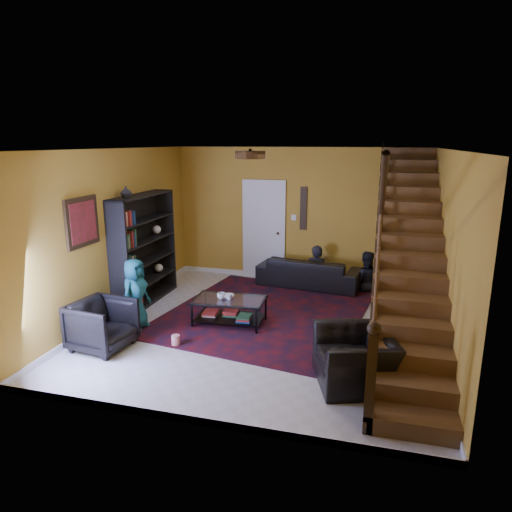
{
  "coord_description": "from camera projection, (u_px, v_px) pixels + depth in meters",
  "views": [
    {
      "loc": [
        1.67,
        -6.67,
        2.92
      ],
      "look_at": [
        -0.25,
        0.4,
        1.07
      ],
      "focal_mm": 32.0,
      "sensor_mm": 36.0,
      "label": 1
    }
  ],
  "objects": [
    {
      "name": "floor",
      "position": [
        264.0,
        327.0,
        7.38
      ],
      "size": [
        5.5,
        5.5,
        0.0
      ],
      "primitive_type": "plane",
      "color": "beige",
      "rests_on": "ground"
    },
    {
      "name": "room",
      "position": [
        215.0,
        291.0,
        8.95
      ],
      "size": [
        5.5,
        5.5,
        5.5
      ],
      "color": "gold",
      "rests_on": "ground"
    },
    {
      "name": "staircase",
      "position": [
        409.0,
        251.0,
        6.5
      ],
      "size": [
        0.95,
        5.02,
        3.18
      ],
      "color": "brown",
      "rests_on": "floor"
    },
    {
      "name": "bookshelf",
      "position": [
        145.0,
        251.0,
        8.32
      ],
      "size": [
        0.35,
        1.8,
        2.0
      ],
      "color": "black",
      "rests_on": "floor"
    },
    {
      "name": "door",
      "position": [
        264.0,
        231.0,
        9.86
      ],
      "size": [
        0.82,
        0.05,
        2.05
      ],
      "primitive_type": "cube",
      "color": "silver",
      "rests_on": "floor"
    },
    {
      "name": "framed_picture",
      "position": [
        82.0,
        222.0,
        6.76
      ],
      "size": [
        0.04,
        0.74,
        0.74
      ],
      "primitive_type": "cube",
      "color": "maroon",
      "rests_on": "room"
    },
    {
      "name": "wall_hanging",
      "position": [
        303.0,
        208.0,
        9.52
      ],
      "size": [
        0.14,
        0.03,
        0.9
      ],
      "primitive_type": "cube",
      "color": "black",
      "rests_on": "room"
    },
    {
      "name": "ceiling_fixture",
      "position": [
        250.0,
        155.0,
        5.96
      ],
      "size": [
        0.4,
        0.4,
        0.1
      ],
      "primitive_type": "cylinder",
      "color": "#3F2814",
      "rests_on": "room"
    },
    {
      "name": "rug",
      "position": [
        265.0,
        313.0,
        7.93
      ],
      "size": [
        3.66,
        4.05,
        0.02
      ],
      "primitive_type": "cube",
      "rotation": [
        0.0,
        0.0,
        -0.15
      ],
      "color": "#4A0D11",
      "rests_on": "floor"
    },
    {
      "name": "sofa",
      "position": [
        309.0,
        272.0,
        9.37
      ],
      "size": [
        2.16,
        1.08,
        0.6
      ],
      "primitive_type": "imported",
      "rotation": [
        0.0,
        0.0,
        3.01
      ],
      "color": "black",
      "rests_on": "floor"
    },
    {
      "name": "armchair_left",
      "position": [
        102.0,
        325.0,
        6.53
      ],
      "size": [
        0.88,
        0.86,
        0.72
      ],
      "primitive_type": "imported",
      "rotation": [
        0.0,
        0.0,
        1.44
      ],
      "color": "black",
      "rests_on": "floor"
    },
    {
      "name": "armchair_right",
      "position": [
        355.0,
        358.0,
        5.59
      ],
      "size": [
        1.15,
        1.23,
        0.65
      ],
      "primitive_type": "imported",
      "rotation": [
        0.0,
        0.0,
        -1.25
      ],
      "color": "black",
      "rests_on": "floor"
    },
    {
      "name": "person_adult_a",
      "position": [
        316.0,
        276.0,
        9.4
      ],
      "size": [
        0.49,
        0.34,
        1.32
      ],
      "primitive_type": "imported",
      "rotation": [
        0.0,
        0.0,
        3.09
      ],
      "color": "black",
      "rests_on": "sofa"
    },
    {
      "name": "person_adult_b",
      "position": [
        365.0,
        282.0,
        9.16
      ],
      "size": [
        0.64,
        0.51,
        1.25
      ],
      "primitive_type": "imported",
      "rotation": [
        0.0,
        0.0,
        3.21
      ],
      "color": "black",
      "rests_on": "sofa"
    },
    {
      "name": "person_child",
      "position": [
        135.0,
        294.0,
        7.18
      ],
      "size": [
        0.44,
        0.6,
        1.15
      ],
      "primitive_type": "imported",
      "rotation": [
        0.0,
        0.0,
        1.44
      ],
      "color": "#1C6A65",
      "rests_on": "armchair_left"
    },
    {
      "name": "coffee_table",
      "position": [
        229.0,
        310.0,
        7.43
      ],
      "size": [
        1.17,
        0.74,
        0.43
      ],
      "rotation": [
        0.0,
        0.0,
        0.07
      ],
      "color": "black",
      "rests_on": "floor"
    },
    {
      "name": "cup_a",
      "position": [
        221.0,
        296.0,
        7.38
      ],
      "size": [
        0.13,
        0.13,
        0.1
      ],
      "primitive_type": "imported",
      "rotation": [
        0.0,
        0.0,
        -0.04
      ],
      "color": "#999999",
      "rests_on": "coffee_table"
    },
    {
      "name": "cup_b",
      "position": [
        229.0,
        297.0,
        7.34
      ],
      "size": [
        0.11,
        0.11,
        0.09
      ],
      "primitive_type": "imported",
      "rotation": [
        0.0,
        0.0,
        0.11
      ],
      "color": "#999999",
      "rests_on": "coffee_table"
    },
    {
      "name": "bowl",
      "position": [
        228.0,
        296.0,
        7.43
      ],
      "size": [
        0.25,
        0.25,
        0.05
      ],
      "primitive_type": "imported",
      "rotation": [
        0.0,
        0.0,
        0.26
      ],
      "color": "#999999",
      "rests_on": "coffee_table"
    },
    {
      "name": "vase",
      "position": [
        126.0,
        192.0,
        7.57
      ],
      "size": [
        0.18,
        0.18,
        0.19
      ],
      "primitive_type": "imported",
      "color": "#999999",
      "rests_on": "bookshelf"
    },
    {
      "name": "popcorn_bucket",
      "position": [
        176.0,
        340.0,
        6.67
      ],
      "size": [
        0.14,
        0.14,
        0.14
      ],
      "primitive_type": "cylinder",
      "rotation": [
        0.0,
        0.0,
        -0.16
      ],
      "color": "red",
      "rests_on": "rug"
    }
  ]
}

